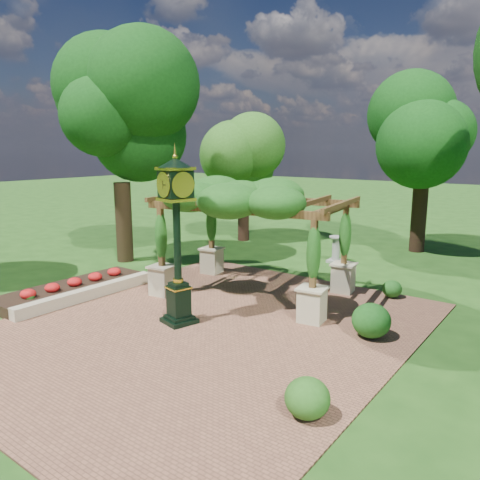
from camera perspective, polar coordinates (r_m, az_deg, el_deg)
The scene contains 13 objects.
ground at distance 12.29m, azimuth -7.17°, elevation -11.96°, with size 120.00×120.00×0.00m, color #1E4714.
brick_plaza at distance 12.96m, azimuth -4.05°, elevation -10.54°, with size 10.00×12.00×0.04m, color brown.
border_wall at distance 15.86m, azimuth -18.03°, elevation -6.29°, with size 0.35×5.00×0.40m, color #C6B793.
flower_bed at distance 16.58m, azimuth -19.83°, elevation -5.71°, with size 1.50×5.00×0.36m, color red.
pedestal_clock at distance 12.59m, azimuth -7.74°, elevation 1.71°, with size 1.11×1.11×4.61m.
pergola at distance 15.10m, azimuth 1.74°, elevation 4.67°, with size 6.50×4.62×3.78m.
sundial at distance 20.31m, azimuth 11.60°, elevation -1.31°, with size 0.67×0.67×1.13m.
shrub_front at distance 8.91m, azimuth 8.21°, elevation -18.53°, with size 0.83×0.83×0.74m, color #265819.
shrub_mid at distance 12.54m, azimuth 15.71°, elevation -9.43°, with size 0.99×0.99×0.89m, color #1C5919.
shrub_back at distance 15.99m, azimuth 18.05°, elevation -5.68°, with size 0.63×0.63×0.56m, color #205D1B.
tree_west_near at distance 20.35m, azimuth -14.56°, elevation 14.10°, with size 4.12×4.12×8.71m.
tree_west_far at distance 24.30m, azimuth 0.43°, elevation 11.01°, with size 3.26×3.26×6.92m.
tree_north at distance 23.17m, azimuth 21.62°, elevation 11.92°, with size 3.69×3.69×7.93m.
Camera 1 is at (7.93, -8.06, 4.81)m, focal length 35.00 mm.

